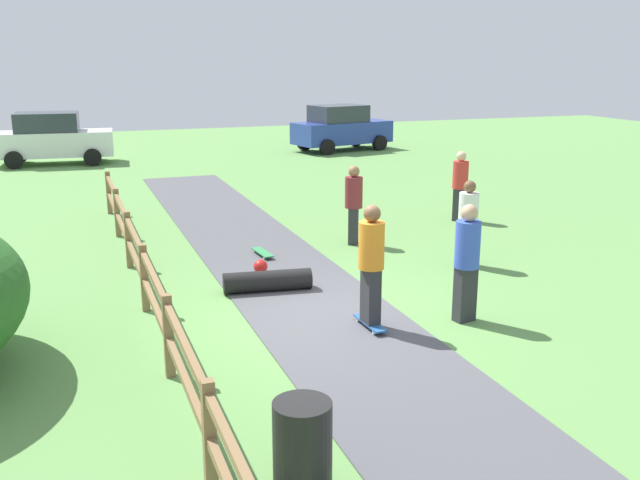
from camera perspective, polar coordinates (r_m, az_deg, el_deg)
The scene contains 13 objects.
ground_plane at distance 11.26m, azimuth 0.45°, elevation -6.20°, with size 60.00×60.00×0.00m, color #60934C.
asphalt_path at distance 11.25m, azimuth 0.45°, elevation -6.15°, with size 2.40×28.00×0.02m, color #515156.
wooden_fence at distance 10.46m, azimuth -13.05°, elevation -4.35°, with size 0.12×18.12×1.10m.
trash_bin at distance 6.93m, azimuth -1.41°, elevation -16.15°, with size 0.56×0.56×0.90m, color black.
skater_riding at distance 10.50m, azimuth 4.11°, elevation -1.60°, with size 0.39×0.81×1.88m.
skater_fallen at distance 12.47m, azimuth -4.25°, elevation -3.16°, with size 1.56×1.28×0.36m.
skateboard_loose at distance 14.59m, azimuth -4.60°, elevation -0.99°, with size 0.27×0.82×0.08m.
bystander_red at distance 17.89m, azimuth 11.10°, elevation 4.50°, with size 0.53×0.53×1.71m.
bystander_maroon at distance 15.36m, azimuth 2.70°, elevation 3.10°, with size 0.51×0.51×1.71m.
bystander_blue at distance 11.04m, azimuth 11.63°, elevation -1.35°, with size 0.44×0.44×1.84m.
bystander_white at distance 14.03m, azimuth 11.72°, elevation 1.62°, with size 0.51×0.51×1.67m.
parked_car_white at distance 28.65m, azimuth -20.53°, elevation 7.59°, with size 4.33×2.28×1.92m.
parked_car_blue at distance 30.80m, azimuth 1.70°, elevation 8.92°, with size 4.48×2.70×1.92m.
Camera 1 is at (-3.69, -9.86, 3.99)m, focal length 40.16 mm.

